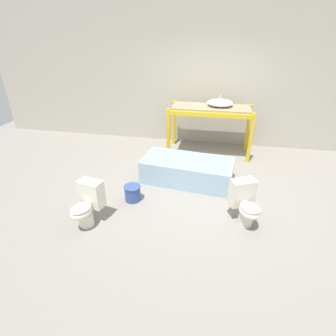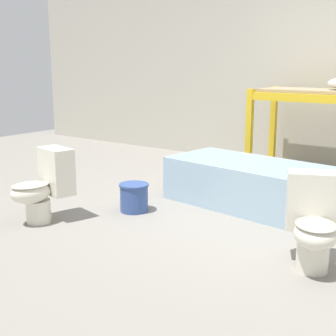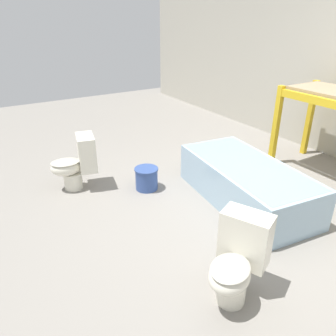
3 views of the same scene
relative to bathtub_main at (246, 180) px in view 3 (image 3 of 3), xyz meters
name	(u,v)px [view 3 (image 3 of 3)]	position (x,y,z in m)	size (l,w,h in m)	color
ground_plane	(240,213)	(0.18, -0.23, -0.25)	(12.00, 12.00, 0.00)	gray
bathtub_main	(246,180)	(0.00, 0.00, 0.00)	(1.73, 0.97, 0.44)	#99B7CC
toilet_near	(238,259)	(0.97, -1.03, 0.08)	(0.51, 0.61, 0.64)	silver
toilet_far	(77,162)	(-1.27, -1.48, 0.08)	(0.42, 0.58, 0.64)	silver
bucket_white	(147,178)	(-0.82, -0.80, -0.11)	(0.28, 0.28, 0.27)	#334C8C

